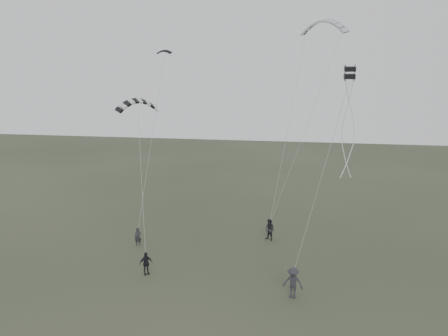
% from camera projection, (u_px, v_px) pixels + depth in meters
% --- Properties ---
extents(ground, '(140.00, 140.00, 0.00)m').
position_uv_depth(ground, '(190.00, 279.00, 29.30)').
color(ground, '#2E3725').
rests_on(ground, ground).
extents(flyer_left, '(0.62, 0.50, 1.48)m').
position_uv_depth(flyer_left, '(138.00, 237.00, 35.12)').
color(flyer_left, black).
rests_on(flyer_left, ground).
extents(flyer_right, '(1.10, 1.03, 1.80)m').
position_uv_depth(flyer_right, '(270.00, 230.00, 36.27)').
color(flyer_right, black).
rests_on(flyer_right, ground).
extents(flyer_center, '(0.97, 0.90, 1.59)m').
position_uv_depth(flyer_center, '(146.00, 263.00, 29.84)').
color(flyer_center, black).
rests_on(flyer_center, ground).
extents(flyer_far, '(1.38, 0.96, 1.95)m').
position_uv_depth(flyer_far, '(293.00, 283.00, 26.58)').
color(flyer_far, '#27262C').
rests_on(flyer_far, ground).
extents(kite_dark_small, '(1.37, 0.63, 0.57)m').
position_uv_depth(kite_dark_small, '(164.00, 51.00, 38.92)').
color(kite_dark_small, black).
rests_on(kite_dark_small, flyer_left).
extents(kite_pale_large, '(4.21, 2.80, 1.83)m').
position_uv_depth(kite_pale_large, '(324.00, 21.00, 36.05)').
color(kite_pale_large, '#ABADB0').
rests_on(kite_pale_large, flyer_right).
extents(kite_striped, '(3.03, 2.85, 1.38)m').
position_uv_depth(kite_striped, '(137.00, 101.00, 31.60)').
color(kite_striped, black).
rests_on(kite_striped, flyer_center).
extents(kite_box, '(0.68, 0.75, 0.79)m').
position_uv_depth(kite_box, '(350.00, 73.00, 26.47)').
color(kite_box, black).
rests_on(kite_box, flyer_far).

